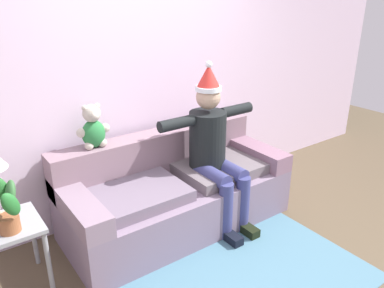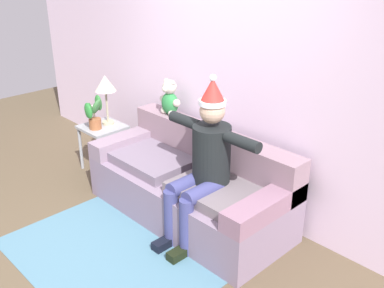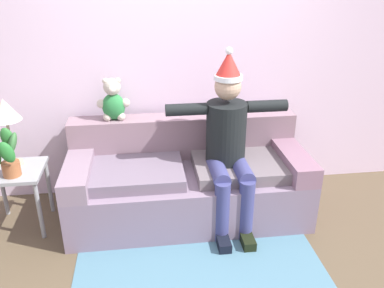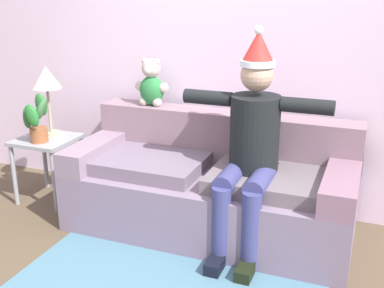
{
  "view_description": "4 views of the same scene",
  "coord_description": "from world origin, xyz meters",
  "px_view_note": "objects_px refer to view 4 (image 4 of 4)",
  "views": [
    {
      "loc": [
        -1.71,
        -1.63,
        2.07
      ],
      "look_at": [
        0.05,
        0.81,
        0.86
      ],
      "focal_mm": 35.78,
      "sensor_mm": 36.0,
      "label": 1
    },
    {
      "loc": [
        2.79,
        -1.66,
        2.48
      ],
      "look_at": [
        0.07,
        0.95,
        0.81
      ],
      "focal_mm": 42.17,
      "sensor_mm": 36.0,
      "label": 2
    },
    {
      "loc": [
        -0.37,
        -2.11,
        2.1
      ],
      "look_at": [
        0.03,
        0.92,
        0.72
      ],
      "focal_mm": 37.28,
      "sensor_mm": 36.0,
      "label": 3
    },
    {
      "loc": [
        1.07,
        -2.1,
        1.75
      ],
      "look_at": [
        -0.1,
        0.85,
        0.7
      ],
      "focal_mm": 44.66,
      "sensor_mm": 36.0,
      "label": 4
    }
  ],
  "objects_px": {
    "person_seated": "(251,142)",
    "table_lamp": "(47,81)",
    "couch": "(212,186)",
    "candle_tall": "(30,120)",
    "teddy_bear": "(151,84)",
    "potted_plant": "(37,120)",
    "side_table": "(47,149)"
  },
  "relations": [
    {
      "from": "teddy_bear",
      "to": "couch",
      "type": "bearing_deg",
      "value": -24.08
    },
    {
      "from": "side_table",
      "to": "potted_plant",
      "type": "height_order",
      "value": "potted_plant"
    },
    {
      "from": "side_table",
      "to": "couch",
      "type": "bearing_deg",
      "value": 1.94
    },
    {
      "from": "person_seated",
      "to": "table_lamp",
      "type": "relative_size",
      "value": 2.6
    },
    {
      "from": "couch",
      "to": "person_seated",
      "type": "xyz_separation_m",
      "value": [
        0.33,
        -0.16,
        0.44
      ]
    },
    {
      "from": "person_seated",
      "to": "side_table",
      "type": "xyz_separation_m",
      "value": [
        -1.77,
        0.12,
        -0.31
      ]
    },
    {
      "from": "couch",
      "to": "side_table",
      "type": "xyz_separation_m",
      "value": [
        -1.45,
        -0.05,
        0.13
      ]
    },
    {
      "from": "table_lamp",
      "to": "candle_tall",
      "type": "distance_m",
      "value": 0.36
    },
    {
      "from": "teddy_bear",
      "to": "potted_plant",
      "type": "bearing_deg",
      "value": -152.01
    },
    {
      "from": "teddy_bear",
      "to": "table_lamp",
      "type": "height_order",
      "value": "teddy_bear"
    },
    {
      "from": "table_lamp",
      "to": "potted_plant",
      "type": "bearing_deg",
      "value": -82.44
    },
    {
      "from": "person_seated",
      "to": "table_lamp",
      "type": "height_order",
      "value": "person_seated"
    },
    {
      "from": "couch",
      "to": "teddy_bear",
      "type": "distance_m",
      "value": 0.96
    },
    {
      "from": "person_seated",
      "to": "candle_tall",
      "type": "distance_m",
      "value": 1.91
    },
    {
      "from": "couch",
      "to": "potted_plant",
      "type": "bearing_deg",
      "value": -173.81
    },
    {
      "from": "teddy_bear",
      "to": "table_lamp",
      "type": "relative_size",
      "value": 0.66
    },
    {
      "from": "person_seated",
      "to": "teddy_bear",
      "type": "xyz_separation_m",
      "value": [
        -0.95,
        0.44,
        0.24
      ]
    },
    {
      "from": "table_lamp",
      "to": "potted_plant",
      "type": "distance_m",
      "value": 0.34
    },
    {
      "from": "couch",
      "to": "candle_tall",
      "type": "height_order",
      "value": "couch"
    },
    {
      "from": "couch",
      "to": "teddy_bear",
      "type": "height_order",
      "value": "teddy_bear"
    },
    {
      "from": "person_seated",
      "to": "potted_plant",
      "type": "xyz_separation_m",
      "value": [
        -1.76,
        0.01,
        -0.03
      ]
    },
    {
      "from": "couch",
      "to": "table_lamp",
      "type": "distance_m",
      "value": 1.61
    },
    {
      "from": "candle_tall",
      "to": "couch",
      "type": "bearing_deg",
      "value": 2.51
    },
    {
      "from": "table_lamp",
      "to": "candle_tall",
      "type": "height_order",
      "value": "table_lamp"
    },
    {
      "from": "teddy_bear",
      "to": "candle_tall",
      "type": "relative_size",
      "value": 1.69
    },
    {
      "from": "person_seated",
      "to": "table_lamp",
      "type": "xyz_separation_m",
      "value": [
        -1.79,
        0.21,
        0.25
      ]
    },
    {
      "from": "couch",
      "to": "person_seated",
      "type": "relative_size",
      "value": 1.37
    },
    {
      "from": "teddy_bear",
      "to": "candle_tall",
      "type": "bearing_deg",
      "value": -160.1
    },
    {
      "from": "teddy_bear",
      "to": "side_table",
      "type": "xyz_separation_m",
      "value": [
        -0.83,
        -0.33,
        -0.55
      ]
    },
    {
      "from": "person_seated",
      "to": "candle_tall",
      "type": "xyz_separation_m",
      "value": [
        -1.9,
        0.1,
        -0.07
      ]
    },
    {
      "from": "potted_plant",
      "to": "candle_tall",
      "type": "relative_size",
      "value": 1.75
    },
    {
      "from": "couch",
      "to": "person_seated",
      "type": "height_order",
      "value": "person_seated"
    }
  ]
}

